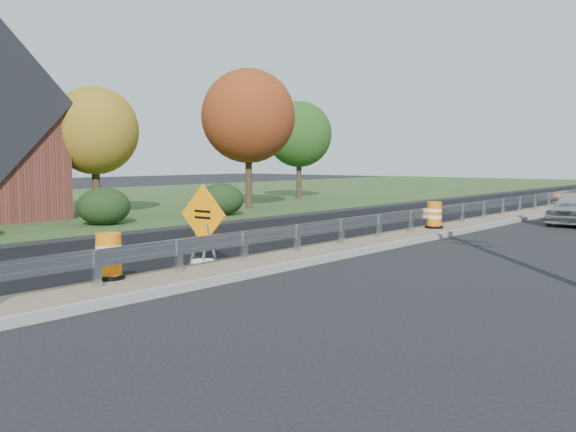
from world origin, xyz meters
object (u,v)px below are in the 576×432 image
Objects in this scene: barrel_median_mid at (434,216)px; car_silver at (576,208)px; barrel_median_near at (109,257)px; caution_sign at (204,246)px.

car_silver reaches higher than barrel_median_mid.
car_silver reaches higher than barrel_median_near.
caution_sign is 2.22× the size of barrel_median_mid.
barrel_median_near is 0.23× the size of car_silver.
barrel_median_near is 12.84m from barrel_median_mid.
caution_sign is 17.06m from car_silver.
caution_sign reaches higher than barrel_median_mid.
caution_sign reaches higher than barrel_median_near.
car_silver is at bearing 80.19° from barrel_median_near.
caution_sign is 3.14m from barrel_median_near.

